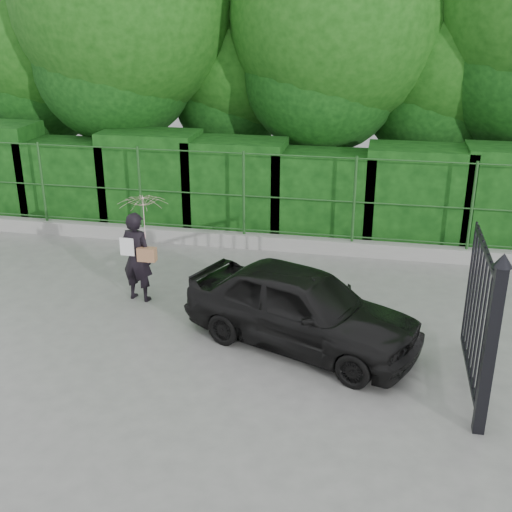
# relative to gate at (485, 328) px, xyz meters

# --- Properties ---
(ground) EXTENTS (80.00, 80.00, 0.00)m
(ground) POSITION_rel_gate_xyz_m (-4.60, 0.72, -1.19)
(ground) COLOR gray
(kerb) EXTENTS (14.00, 0.25, 0.30)m
(kerb) POSITION_rel_gate_xyz_m (-4.60, 5.22, -1.04)
(kerb) COLOR #9E9E99
(kerb) RESTS_ON ground
(fence) EXTENTS (14.13, 0.06, 1.80)m
(fence) POSITION_rel_gate_xyz_m (-4.38, 5.22, 0.01)
(fence) COLOR #225120
(fence) RESTS_ON kerb
(hedge) EXTENTS (14.20, 1.20, 2.29)m
(hedge) POSITION_rel_gate_xyz_m (-4.62, 6.22, -0.12)
(hedge) COLOR black
(hedge) RESTS_ON ground
(trees) EXTENTS (17.10, 6.15, 8.08)m
(trees) POSITION_rel_gate_xyz_m (-3.46, 8.46, 3.43)
(trees) COLOR black
(trees) RESTS_ON ground
(gate) EXTENTS (0.22, 2.33, 2.36)m
(gate) POSITION_rel_gate_xyz_m (0.00, 0.00, 0.00)
(gate) COLOR black
(gate) RESTS_ON ground
(woman) EXTENTS (0.90, 0.87, 1.91)m
(woman) POSITION_rel_gate_xyz_m (-5.38, 2.34, 0.05)
(woman) COLOR black
(woman) RESTS_ON ground
(car) EXTENTS (3.96, 2.74, 1.25)m
(car) POSITION_rel_gate_xyz_m (-2.44, 1.25, -0.56)
(car) COLOR black
(car) RESTS_ON ground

